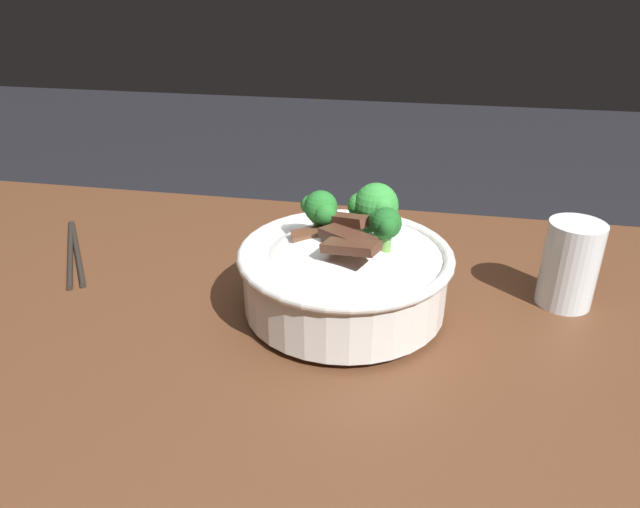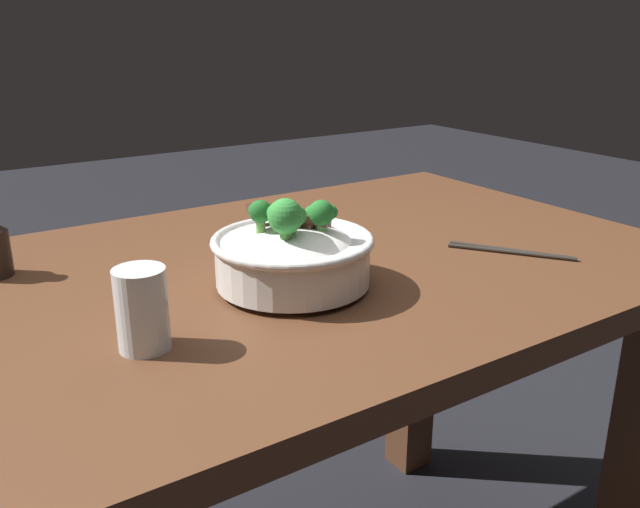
# 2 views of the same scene
# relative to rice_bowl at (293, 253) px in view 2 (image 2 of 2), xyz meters

# --- Properties ---
(dining_table) EXTENTS (1.44, 0.80, 0.78)m
(dining_table) POSITION_rel_rice_bowl_xyz_m (-0.03, 0.09, -0.21)
(dining_table) COLOR #56331E
(dining_table) RESTS_ON ground
(rice_bowl) EXTENTS (0.23, 0.23, 0.14)m
(rice_bowl) POSITION_rel_rice_bowl_xyz_m (0.00, 0.00, 0.00)
(rice_bowl) COLOR white
(rice_bowl) RESTS_ON dining_table
(drinking_glass) EXTENTS (0.06, 0.06, 0.10)m
(drinking_glass) POSITION_rel_rice_bowl_xyz_m (-0.24, -0.06, -0.01)
(drinking_glass) COLOR white
(drinking_glass) RESTS_ON dining_table
(chopsticks_pair) EXTENTS (0.13, 0.18, 0.01)m
(chopsticks_pair) POSITION_rel_rice_bowl_xyz_m (0.38, -0.07, -0.05)
(chopsticks_pair) COLOR #28231E
(chopsticks_pair) RESTS_ON dining_table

